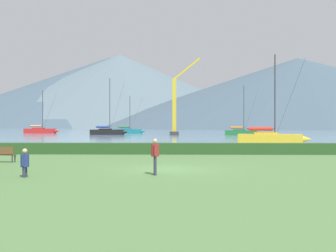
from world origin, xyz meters
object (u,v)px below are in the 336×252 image
object	(u,v)px
person_standing_walker	(155,154)
dock_crane	(175,110)
sailboat_slip_1	(128,131)
sailboat_slip_6	(242,132)
sailboat_slip_3	(108,131)
sailboat_slip_5	(41,130)
park_bench_near_path	(1,153)
person_seated_viewer	(25,161)
sailboat_slip_8	(270,138)

from	to	relation	value
person_standing_walker	dock_crane	distance (m)	71.37
sailboat_slip_1	person_standing_walker	xyz separation A→B (m)	(11.89, -88.25, 0.30)
person_standing_walker	sailboat_slip_6	bearing A→B (deg)	75.45
sailboat_slip_3	sailboat_slip_5	world-z (taller)	sailboat_slip_3
park_bench_near_path	person_standing_walker	size ratio (longest dim) A/B	1.05
person_standing_walker	sailboat_slip_5	bearing A→B (deg)	108.50
sailboat_slip_6	person_seated_viewer	bearing A→B (deg)	-94.52
sailboat_slip_1	person_seated_viewer	bearing A→B (deg)	-85.74
sailboat_slip_8	dock_crane	xyz separation A→B (m)	(-11.56, 40.35, 4.71)
sailboat_slip_1	person_standing_walker	distance (m)	89.05
sailboat_slip_5	dock_crane	bearing A→B (deg)	-28.37
sailboat_slip_8	dock_crane	distance (m)	42.24
sailboat_slip_1	park_bench_near_path	world-z (taller)	sailboat_slip_1
sailboat_slip_5	sailboat_slip_6	distance (m)	53.60
sailboat_slip_3	sailboat_slip_1	bearing A→B (deg)	80.02
dock_crane	sailboat_slip_5	bearing A→B (deg)	151.92
person_standing_walker	sailboat_slip_1	bearing A→B (deg)	94.81
sailboat_slip_8	person_standing_walker	world-z (taller)	sailboat_slip_8
sailboat_slip_8	park_bench_near_path	distance (m)	32.87
sailboat_slip_3	person_standing_walker	world-z (taller)	sailboat_slip_3
park_bench_near_path	dock_crane	xyz separation A→B (m)	(10.13, 65.04, 4.88)
sailboat_slip_3	sailboat_slip_8	bearing A→B (deg)	-55.66
sailboat_slip_3	sailboat_slip_6	distance (m)	29.89
sailboat_slip_8	sailboat_slip_3	bearing A→B (deg)	131.75
sailboat_slip_8	person_standing_walker	size ratio (longest dim) A/B	6.42
park_bench_near_path	person_standing_walker	world-z (taller)	person_standing_walker
sailboat_slip_6	dock_crane	xyz separation A→B (m)	(-14.27, 0.14, 4.76)
sailboat_slip_3	person_seated_viewer	distance (m)	76.48
person_seated_viewer	dock_crane	bearing A→B (deg)	85.91
sailboat_slip_5	person_standing_walker	bearing A→B (deg)	-68.93
dock_crane	sailboat_slip_6	bearing A→B (deg)	-0.58
sailboat_slip_5	sailboat_slip_6	bearing A→B (deg)	-21.31
sailboat_slip_5	sailboat_slip_1	bearing A→B (deg)	-5.33
sailboat_slip_3	sailboat_slip_8	distance (m)	51.70
sailboat_slip_1	park_bench_near_path	bearing A→B (deg)	-88.24
sailboat_slip_5	sailboat_slip_8	world-z (taller)	sailboat_slip_5
sailboat_slip_1	person_standing_walker	world-z (taller)	sailboat_slip_1
sailboat_slip_5	park_bench_near_path	xyz separation A→B (m)	(25.64, -84.12, -0.23)
person_seated_viewer	sailboat_slip_5	bearing A→B (deg)	108.75
sailboat_slip_6	person_seated_viewer	xyz separation A→B (m)	(-20.31, -71.99, 0.03)
sailboat_slip_3	dock_crane	size ratio (longest dim) A/B	0.76
sailboat_slip_6	sailboat_slip_1	bearing A→B (deg)	158.41
sailboat_slip_8	person_seated_viewer	xyz separation A→B (m)	(-17.61, -31.78, -0.02)
sailboat_slip_6	dock_crane	size ratio (longest dim) A/B	0.64
sailboat_slip_8	person_standing_walker	bearing A→B (deg)	-100.88
park_bench_near_path	sailboat_slip_5	bearing A→B (deg)	113.04
park_bench_near_path	person_seated_viewer	distance (m)	8.19
sailboat_slip_5	sailboat_slip_8	bearing A→B (deg)	-51.76
park_bench_near_path	dock_crane	bearing A→B (deg)	87.24
person_standing_walker	dock_crane	xyz separation A→B (m)	(0.44, 71.23, 4.44)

